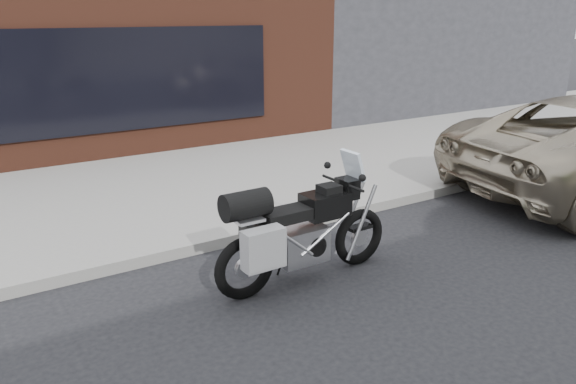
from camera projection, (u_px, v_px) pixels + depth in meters
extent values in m
cube|color=gray|center=(174.00, 182.00, 10.04)|extent=(44.00, 6.00, 0.15)
cube|color=black|center=(22.00, 86.00, 10.11)|extent=(10.00, 0.08, 2.00)
cube|color=#29292E|center=(363.00, 11.00, 19.87)|extent=(10.00, 10.00, 6.00)
torus|color=black|center=(245.00, 268.00, 6.03)|extent=(0.72, 0.13, 0.72)
torus|color=black|center=(359.00, 237.00, 6.87)|extent=(0.72, 0.13, 0.72)
cube|color=#B7B7BC|center=(302.00, 245.00, 6.40)|extent=(0.59, 0.33, 0.41)
cube|color=black|center=(325.00, 204.00, 6.43)|extent=(0.54, 0.35, 0.28)
cube|color=black|center=(286.00, 215.00, 6.16)|extent=(0.59, 0.31, 0.13)
cube|color=black|center=(257.00, 229.00, 5.99)|extent=(0.32, 0.24, 0.15)
cube|color=black|center=(347.00, 188.00, 6.56)|extent=(0.20, 0.26, 0.24)
cube|color=silver|center=(353.00, 165.00, 6.51)|extent=(0.16, 0.32, 0.36)
cylinder|color=black|center=(342.00, 183.00, 6.50)|extent=(0.04, 0.75, 0.03)
cube|color=#B7B7BC|center=(246.00, 218.00, 5.88)|extent=(0.30, 0.33, 0.03)
cube|color=slate|center=(263.00, 249.00, 5.76)|extent=(0.45, 0.20, 0.43)
cylinder|color=black|center=(246.00, 205.00, 5.83)|extent=(0.52, 0.31, 0.30)
cylinder|color=#B7B7BC|center=(262.00, 254.00, 6.33)|extent=(0.59, 0.10, 0.21)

